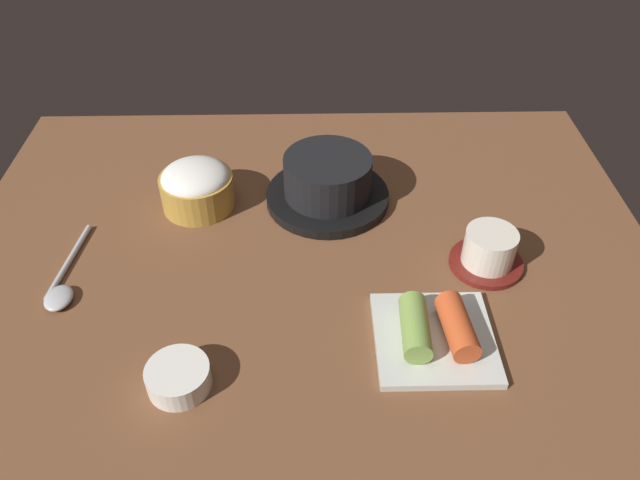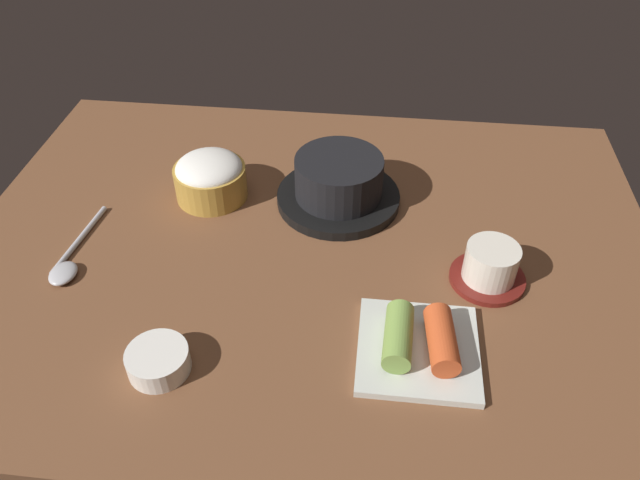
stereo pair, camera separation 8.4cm
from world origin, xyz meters
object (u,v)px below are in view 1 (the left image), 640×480
(rice_bowl, at_px, (197,186))
(spoon, at_px, (62,286))
(kimchi_plate, at_px, (435,333))
(tea_cup_with_saucer, at_px, (489,251))
(side_bowl_near, at_px, (178,377))
(stone_pot, at_px, (328,182))

(rice_bowl, xyz_separation_m, spoon, (-0.16, -0.18, -0.03))
(rice_bowl, distance_m, kimchi_plate, 0.43)
(tea_cup_with_saucer, bearing_deg, side_bowl_near, -154.05)
(side_bowl_near, bearing_deg, spoon, 138.92)
(side_bowl_near, relative_size, spoon, 0.43)
(rice_bowl, bearing_deg, kimchi_plate, -40.89)
(rice_bowl, relative_size, kimchi_plate, 0.77)
(kimchi_plate, relative_size, side_bowl_near, 1.97)
(stone_pot, relative_size, tea_cup_with_saucer, 1.88)
(stone_pot, height_order, side_bowl_near, stone_pot)
(rice_bowl, xyz_separation_m, kimchi_plate, (0.32, -0.28, -0.02))
(rice_bowl, relative_size, spoon, 0.65)
(rice_bowl, height_order, side_bowl_near, rice_bowl)
(spoon, bearing_deg, kimchi_plate, -11.56)
(rice_bowl, height_order, kimchi_plate, rice_bowl)
(stone_pot, xyz_separation_m, kimchi_plate, (0.12, -0.29, -0.02))
(stone_pot, relative_size, spoon, 1.11)
(tea_cup_with_saucer, height_order, spoon, tea_cup_with_saucer)
(stone_pot, distance_m, rice_bowl, 0.20)
(rice_bowl, xyz_separation_m, side_bowl_near, (0.02, -0.34, -0.02))
(kimchi_plate, bearing_deg, side_bowl_near, -169.05)
(tea_cup_with_saucer, xyz_separation_m, kimchi_plate, (-0.09, -0.13, -0.01))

